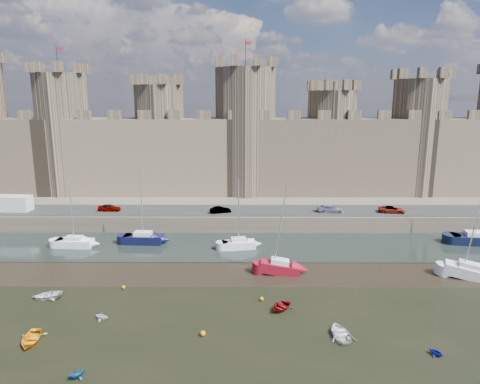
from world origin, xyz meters
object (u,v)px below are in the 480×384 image
at_px(sailboat_0, 74,242).
at_px(sailboat_3, 476,239).
at_px(car_2, 330,209).
at_px(van, 12,204).
at_px(sailboat_2, 239,244).
at_px(dinghy_1, 77,374).
at_px(car_0, 109,208).
at_px(sailboat_4, 280,267).
at_px(sailboat_5, 470,271).
at_px(dinghy_0, 31,339).
at_px(car_3, 392,210).
at_px(sailboat_1, 143,238).
at_px(car_1, 220,210).

relative_size(sailboat_0, sailboat_3, 0.84).
distance_m(car_2, van, 50.43).
distance_m(sailboat_2, dinghy_1, 29.96).
distance_m(car_0, sailboat_4, 31.72).
distance_m(car_2, sailboat_5, 22.91).
bearing_deg(dinghy_0, car_3, 29.92).
bearing_deg(sailboat_4, van, 160.10).
xyz_separation_m(sailboat_1, sailboat_2, (13.46, -2.07, -0.05)).
xyz_separation_m(sailboat_0, sailboat_3, (56.01, 1.49, 0.10)).
bearing_deg(sailboat_0, car_2, 18.20).
distance_m(van, dinghy_0, 38.49).
distance_m(car_0, car_2, 35.03).
xyz_separation_m(car_3, sailboat_1, (-37.42, -7.52, -2.21)).
relative_size(car_1, sailboat_2, 0.34).
relative_size(sailboat_1, sailboat_3, 0.96).
bearing_deg(car_0, dinghy_0, -170.62).
bearing_deg(dinghy_0, car_1, 57.69).
xyz_separation_m(sailboat_0, sailboat_1, (9.20, 1.49, 0.09)).
bearing_deg(sailboat_4, dinghy_0, -141.74).
bearing_deg(van, dinghy_1, -52.97).
xyz_separation_m(van, sailboat_2, (36.04, -10.44, -2.98)).
relative_size(sailboat_2, sailboat_3, 0.86).
height_order(car_1, sailboat_2, sailboat_2).
distance_m(van, sailboat_2, 37.64).
xyz_separation_m(car_2, sailboat_5, (12.10, -19.32, -2.29)).
distance_m(car_2, sailboat_3, 20.63).
bearing_deg(dinghy_0, dinghy_1, -47.69).
bearing_deg(sailboat_5, dinghy_0, -141.25).
xyz_separation_m(car_0, sailboat_0, (-2.02, -9.85, -2.35)).
bearing_deg(car_0, car_1, -89.75).
distance_m(sailboat_2, sailboat_3, 33.41).
bearing_deg(dinghy_1, sailboat_1, -42.65).
bearing_deg(car_1, sailboat_0, 96.12).
distance_m(van, dinghy_1, 45.30).
relative_size(car_1, sailboat_3, 0.29).
xyz_separation_m(car_3, sailboat_0, (-46.62, -9.00, -2.30)).
xyz_separation_m(car_1, sailboat_4, (7.82, -17.62, -2.24)).
bearing_deg(sailboat_0, sailboat_2, 2.64).
bearing_deg(car_2, sailboat_5, -142.74).
height_order(car_1, car_2, car_2).
relative_size(sailboat_0, dinghy_1, 6.97).
relative_size(sailboat_3, sailboat_4, 1.03).
height_order(sailboat_2, sailboat_3, sailboat_3).
xyz_separation_m(sailboat_2, sailboat_3, (33.34, 2.07, 0.07)).
height_order(car_0, car_3, car_0).
relative_size(car_2, sailboat_2, 0.42).
xyz_separation_m(car_2, sailboat_3, (18.96, -7.80, -2.24)).
bearing_deg(sailboat_4, sailboat_1, 155.32).
relative_size(car_0, car_2, 0.86).
height_order(car_3, van, van).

